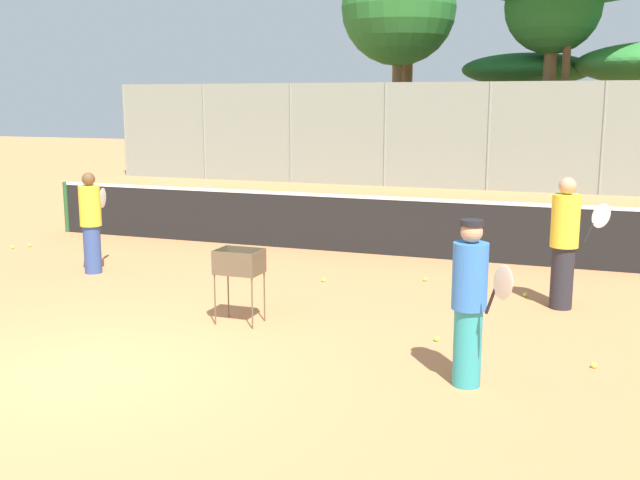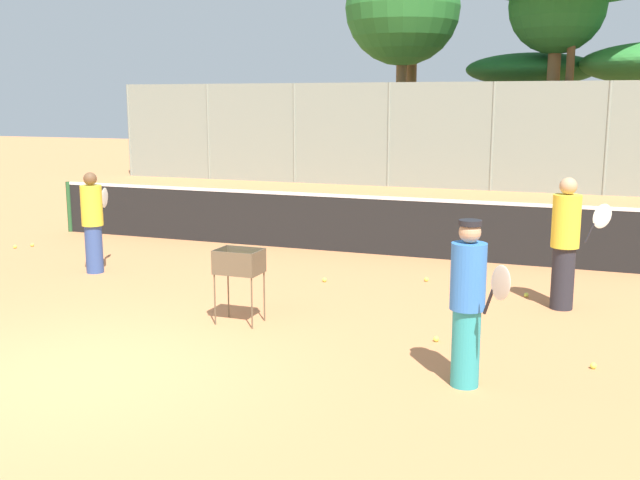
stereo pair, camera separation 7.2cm
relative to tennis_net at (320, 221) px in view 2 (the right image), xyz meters
name	(u,v)px [view 2 (the right image)]	position (x,y,z in m)	size (l,w,h in m)	color
ground_plane	(86,373)	(0.00, -6.84, -0.56)	(80.00, 80.00, 0.00)	#D37F4C
tennis_net	(320,221)	(0.00, 0.00, 0.00)	(11.49, 0.10, 1.07)	#26592D
back_fence	(439,136)	(0.00, 10.59, 1.10)	(23.05, 0.08, 3.32)	gray
tree_0	(557,8)	(3.15, 13.35, 5.13)	(3.11, 3.11, 7.33)	brown
tree_1	(412,25)	(-2.37, 16.36, 5.04)	(2.95, 2.95, 7.18)	brown
tree_4	(531,72)	(2.24, 15.52, 3.20)	(4.64, 4.64, 4.42)	brown
tree_5	(403,8)	(-2.19, 14.16, 5.43)	(4.11, 4.11, 8.08)	brown
player_white_outfit	(93,221)	(-2.78, -3.01, 0.28)	(0.36, 0.88, 1.64)	#334C8C
player_red_cap	(468,301)	(3.72, -5.82, 0.30)	(0.67, 0.72, 1.65)	teal
player_yellow_shirt	(565,242)	(4.46, -2.57, 0.35)	(0.80, 0.63, 1.77)	#26262D
ball_cart	(239,268)	(0.70, -4.69, 0.15)	(0.56, 0.41, 0.94)	brown
tennis_ball_0	(526,295)	(3.95, -2.13, -0.53)	(0.07, 0.07, 0.07)	#D1E54C
tennis_ball_1	(436,339)	(3.17, -4.57, -0.53)	(0.07, 0.07, 0.07)	#D1E54C
tennis_ball_2	(593,366)	(4.90, -4.87, -0.53)	(0.07, 0.07, 0.07)	#D1E54C
tennis_ball_3	(32,245)	(-5.29, -1.63, -0.53)	(0.07, 0.07, 0.07)	#D1E54C
tennis_ball_4	(466,323)	(3.39, -3.81, -0.53)	(0.07, 0.07, 0.07)	#D1E54C
tennis_ball_5	(426,279)	(2.41, -1.72, -0.53)	(0.07, 0.07, 0.07)	#D1E54C
tennis_ball_6	(325,280)	(0.95, -2.31, -0.53)	(0.07, 0.07, 0.07)	#D1E54C
tennis_ball_7	(15,247)	(-5.46, -1.89, -0.53)	(0.07, 0.07, 0.07)	#D1E54C
parked_car	(464,162)	(0.39, 13.06, 0.10)	(4.20, 1.70, 1.60)	#232328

